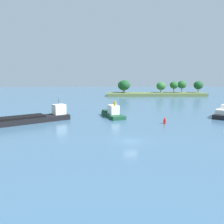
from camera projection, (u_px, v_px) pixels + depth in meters
name	position (u px, v px, depth m)	size (l,w,h in m)	color
ground_plane	(131.00, 141.00, 45.50)	(400.00, 400.00, 0.00)	#3D607F
treeline_island	(154.00, 91.00, 141.74)	(57.54, 13.46, 9.18)	#566B3D
tugboat	(113.00, 113.00, 71.34)	(7.09, 11.89, 4.82)	#19472D
small_motorboat	(56.00, 113.00, 77.74)	(2.36, 5.72, 0.94)	#19472D
cargo_barge	(3.00, 122.00, 59.43)	(32.20, 24.45, 5.99)	black
channel_buoy_red	(165.00, 121.00, 61.44)	(0.70, 0.70, 1.90)	red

